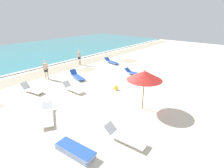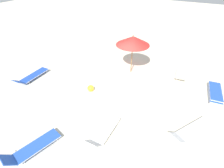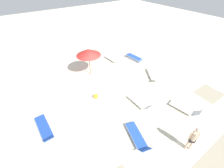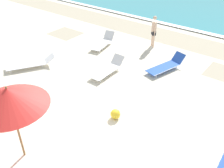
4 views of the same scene
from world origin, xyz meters
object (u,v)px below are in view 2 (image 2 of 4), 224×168
at_px(lounger_stack, 215,94).
at_px(sun_lounger_under_umbrella, 103,132).
at_px(beach_ball, 91,88).
at_px(sun_lounger_mid_beach_pair_a, 181,74).
at_px(sun_lounger_mid_beach_pair_b, 32,76).
at_px(sun_lounger_near_water_right, 32,148).
at_px(beach_umbrella, 133,41).
at_px(sun_lounger_beside_umbrella, 192,130).

bearing_deg(lounger_stack, sun_lounger_under_umbrella, 45.97).
relative_size(lounger_stack, beach_ball, 5.45).
xyz_separation_m(sun_lounger_mid_beach_pair_a, sun_lounger_mid_beach_pair_b, (8.24, 4.64, -0.01)).
bearing_deg(sun_lounger_mid_beach_pair_a, sun_lounger_under_umbrella, 67.57).
bearing_deg(sun_lounger_mid_beach_pair_a, lounger_stack, 145.99).
bearing_deg(sun_lounger_near_water_right, lounger_stack, -114.47).
bearing_deg(beach_umbrella, lounger_stack, 177.26).
xyz_separation_m(sun_lounger_under_umbrella, sun_lounger_mid_beach_pair_a, (-2.07, -6.31, -0.00)).
relative_size(sun_lounger_mid_beach_pair_a, sun_lounger_mid_beach_pair_b, 0.90).
xyz_separation_m(sun_lounger_beside_umbrella, sun_lounger_mid_beach_pair_b, (9.48, 0.18, 0.00)).
bearing_deg(sun_lounger_mid_beach_pair_b, beach_umbrella, -145.04).
bearing_deg(sun_lounger_near_water_right, beach_umbrella, -81.71).
height_order(beach_umbrella, sun_lounger_under_umbrella, beach_umbrella).
xyz_separation_m(lounger_stack, sun_lounger_mid_beach_pair_b, (10.23, 3.51, 0.04)).
bearing_deg(sun_lounger_under_umbrella, lounger_stack, -128.45).
bearing_deg(sun_lounger_mid_beach_pair_a, beach_ball, 38.39).
bearing_deg(beach_ball, lounger_stack, -155.86).
height_order(sun_lounger_mid_beach_pair_b, beach_ball, sun_lounger_mid_beach_pair_b).
bearing_deg(beach_umbrella, sun_lounger_beside_umbrella, 140.58).
relative_size(sun_lounger_mid_beach_pair_a, beach_ball, 5.83).
height_order(beach_umbrella, sun_lounger_beside_umbrella, beach_umbrella).
bearing_deg(sun_lounger_mid_beach_pair_b, beach_ball, -171.18).
xyz_separation_m(sun_lounger_beside_umbrella, sun_lounger_mid_beach_pair_a, (1.24, -4.46, 0.01)).
height_order(lounger_stack, sun_lounger_under_umbrella, sun_lounger_under_umbrella).
relative_size(sun_lounger_under_umbrella, beach_ball, 5.52).
height_order(sun_lounger_beside_umbrella, sun_lounger_mid_beach_pair_a, sun_lounger_mid_beach_pair_a).
xyz_separation_m(sun_lounger_near_water_right, sun_lounger_mid_beach_pair_b, (4.15, -3.63, -0.01)).
height_order(sun_lounger_mid_beach_pair_a, sun_lounger_mid_beach_pair_b, sun_lounger_mid_beach_pair_a).
distance_m(sun_lounger_under_umbrella, sun_lounger_beside_umbrella, 3.79).
relative_size(beach_umbrella, sun_lounger_beside_umbrella, 1.10).
relative_size(beach_umbrella, beach_ball, 6.91).
bearing_deg(sun_lounger_under_umbrella, beach_ball, -47.17).
relative_size(beach_umbrella, sun_lounger_near_water_right, 1.14).
height_order(sun_lounger_under_umbrella, sun_lounger_near_water_right, sun_lounger_near_water_right).
relative_size(sun_lounger_near_water_right, beach_ball, 6.06).
height_order(sun_lounger_mid_beach_pair_a, beach_ball, sun_lounger_mid_beach_pair_a).
height_order(sun_lounger_under_umbrella, sun_lounger_beside_umbrella, sun_lounger_under_umbrella).
distance_m(sun_lounger_mid_beach_pair_a, sun_lounger_mid_beach_pair_b, 9.46).
distance_m(lounger_stack, beach_ball, 6.88).
distance_m(lounger_stack, sun_lounger_under_umbrella, 6.58).
height_order(sun_lounger_beside_umbrella, sun_lounger_near_water_right, sun_lounger_near_water_right).
height_order(sun_lounger_near_water_right, beach_ball, sun_lounger_near_water_right).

